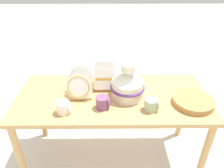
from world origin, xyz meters
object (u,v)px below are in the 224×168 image
dish_rack_round_plates (80,86)px  dish_rack_square_plates (105,80)px  ceramic_vase (127,83)px  mug_cream_glaze (63,107)px  mug_sage_glaze (152,105)px  mug_plum_glaze (103,102)px  wicker_charger_stack (193,101)px

dish_rack_round_plates → dish_rack_square_plates: (0.19, 0.13, -0.02)m
dish_rack_square_plates → ceramic_vase: bearing=-41.2°
dish_rack_round_plates → ceramic_vase: bearing=-3.2°
mug_cream_glaze → dish_rack_round_plates: bearing=66.2°
mug_cream_glaze → mug_sage_glaze: bearing=2.3°
ceramic_vase → dish_rack_round_plates: bearing=176.8°
ceramic_vase → mug_plum_glaze: size_ratio=2.97×
mug_cream_glaze → ceramic_vase: bearing=22.7°
wicker_charger_stack → mug_sage_glaze: size_ratio=2.95×
wicker_charger_stack → mug_plum_glaze: (-0.67, -0.04, 0.02)m
wicker_charger_stack → dish_rack_square_plates: bearing=159.1°
ceramic_vase → dish_rack_round_plates: (-0.37, 0.02, -0.03)m
mug_plum_glaze → mug_sage_glaze: bearing=-4.8°
ceramic_vase → dish_rack_square_plates: (-0.18, 0.15, -0.06)m
dish_rack_round_plates → wicker_charger_stack: dish_rack_round_plates is taller
ceramic_vase → dish_rack_square_plates: size_ratio=1.61×
dish_rack_round_plates → dish_rack_square_plates: 0.23m
ceramic_vase → wicker_charger_stack: ceramic_vase is taller
ceramic_vase → mug_sage_glaze: ceramic_vase is taller
dish_rack_round_plates → dish_rack_square_plates: bearing=35.2°
wicker_charger_stack → mug_sage_glaze: bearing=-168.0°
dish_rack_square_plates → mug_sage_glaze: (0.34, -0.32, -0.02)m
dish_rack_square_plates → mug_cream_glaze: (-0.28, -0.35, -0.02)m
wicker_charger_stack → mug_cream_glaze: 0.96m
dish_rack_square_plates → wicker_charger_stack: size_ratio=0.62×
dish_rack_square_plates → mug_plum_glaze: (-0.01, -0.29, -0.02)m
wicker_charger_stack → mug_plum_glaze: bearing=-176.6°
dish_rack_round_plates → mug_sage_glaze: 0.57m
wicker_charger_stack → mug_plum_glaze: mug_plum_glaze is taller
mug_sage_glaze → mug_plum_glaze: bearing=175.2°
mug_plum_glaze → mug_cream_glaze: size_ratio=1.00×
dish_rack_round_plates → mug_cream_glaze: size_ratio=2.06×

